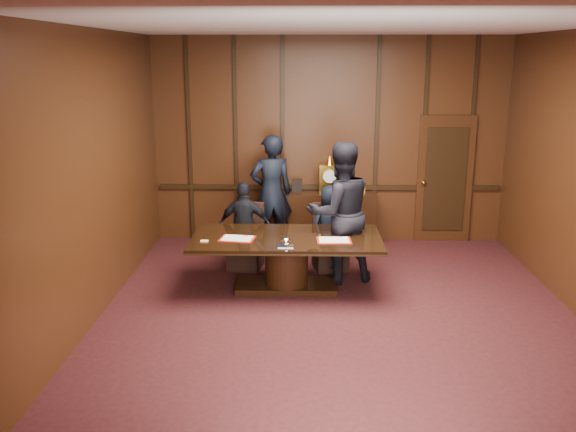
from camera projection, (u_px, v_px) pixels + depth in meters
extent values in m
plane|color=black|center=(339.00, 322.00, 7.49)|extent=(7.00, 7.00, 0.00)
plane|color=silver|center=(346.00, 24.00, 6.59)|extent=(7.00, 7.00, 0.00)
cube|color=black|center=(329.00, 141.00, 10.42)|extent=(6.00, 0.04, 3.50)
cube|color=black|center=(380.00, 301.00, 3.66)|extent=(6.00, 0.04, 3.50)
cube|color=black|center=(85.00, 181.00, 7.10)|extent=(0.04, 7.00, 3.50)
cube|color=black|center=(329.00, 187.00, 10.60)|extent=(5.90, 0.05, 0.08)
cube|color=black|center=(445.00, 179.00, 10.51)|extent=(0.95, 0.06, 2.20)
sphere|color=gold|center=(424.00, 183.00, 10.46)|extent=(0.08, 0.08, 0.08)
cube|color=black|center=(329.00, 218.00, 10.52)|extent=(1.60, 0.45, 0.90)
cube|color=black|center=(288.00, 241.00, 10.65)|extent=(0.12, 0.40, 0.06)
cube|color=black|center=(368.00, 241.00, 10.62)|extent=(0.12, 0.40, 0.06)
cube|color=gold|center=(329.00, 179.00, 10.35)|extent=(0.34, 0.18, 0.48)
cylinder|color=white|center=(330.00, 176.00, 10.23)|extent=(0.22, 0.03, 0.22)
cone|color=gold|center=(330.00, 160.00, 10.26)|extent=(0.14, 0.14, 0.16)
cube|color=black|center=(297.00, 186.00, 10.41)|extent=(0.18, 0.04, 0.22)
cube|color=#C66A17|center=(358.00, 189.00, 10.40)|extent=(0.22, 0.12, 0.12)
cube|color=black|center=(287.00, 286.00, 8.56)|extent=(1.40, 0.60, 0.08)
cylinder|color=black|center=(287.00, 262.00, 8.47)|extent=(0.60, 0.60, 0.62)
cube|color=black|center=(287.00, 240.00, 8.38)|extent=(2.62, 1.32, 0.02)
cube|color=black|center=(287.00, 239.00, 8.38)|extent=(2.60, 1.30, 0.06)
cube|color=#9C1B0E|center=(237.00, 239.00, 8.25)|extent=(0.51, 0.40, 0.01)
cube|color=white|center=(237.00, 238.00, 8.25)|extent=(0.44, 0.34, 0.01)
cube|color=#9C1B0E|center=(334.00, 240.00, 8.18)|extent=(0.47, 0.34, 0.01)
cube|color=white|center=(334.00, 240.00, 8.17)|extent=(0.41, 0.29, 0.01)
cube|color=white|center=(286.00, 246.00, 7.93)|extent=(0.20, 0.14, 0.01)
ellipsoid|color=white|center=(286.00, 242.00, 7.92)|extent=(0.13, 0.13, 0.10)
cube|color=#FFD57C|center=(204.00, 241.00, 8.15)|extent=(0.10, 0.07, 0.01)
cube|color=black|center=(246.00, 253.00, 9.34)|extent=(0.56, 0.56, 0.46)
cube|color=black|center=(249.00, 219.00, 9.41)|extent=(0.48, 0.15, 0.55)
cylinder|color=black|center=(231.00, 265.00, 9.18)|extent=(0.04, 0.04, 0.23)
cylinder|color=black|center=(260.00, 256.00, 9.56)|extent=(0.04, 0.04, 0.23)
cube|color=black|center=(330.00, 254.00, 9.31)|extent=(0.57, 0.57, 0.46)
cube|color=black|center=(328.00, 220.00, 9.39)|extent=(0.48, 0.15, 0.55)
cylinder|color=black|center=(317.00, 265.00, 9.15)|extent=(0.04, 0.04, 0.23)
cylinder|color=black|center=(342.00, 257.00, 9.53)|extent=(0.04, 0.04, 0.23)
imported|color=black|center=(245.00, 226.00, 9.18)|extent=(0.81, 0.37, 1.36)
imported|color=black|center=(331.00, 228.00, 9.16)|extent=(0.74, 0.60, 1.31)
imported|color=black|center=(271.00, 193.00, 10.06)|extent=(0.80, 0.63, 1.94)
imported|color=black|center=(340.00, 213.00, 8.64)|extent=(1.16, 1.02, 2.02)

